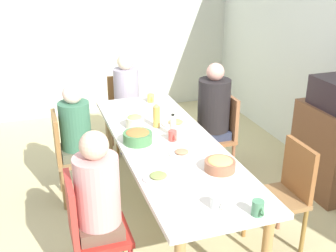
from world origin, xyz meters
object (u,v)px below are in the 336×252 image
Objects in this scene: person_0 at (77,133)px; chair_3 at (220,131)px; plate_0 at (158,177)px; cup_1 at (151,98)px; bowl_2 at (135,121)px; cup_3 at (173,136)px; person_2 at (127,95)px; cup_0 at (218,202)px; bottle_0 at (157,115)px; person_1 at (100,198)px; plate_2 at (176,123)px; person_3 at (213,111)px; chair_4 at (286,190)px; cup_2 at (258,208)px; side_cabinet at (329,150)px; bowl_1 at (138,137)px; bowl_0 at (220,164)px; chair_0 at (69,152)px; chair_1 at (89,228)px; chair_2 at (126,108)px; plate_1 at (182,153)px; bottle_1 at (173,125)px; dining_table at (168,151)px.

person_0 is 1.30× the size of chair_3.
plate_0 is 1.65m from cup_1.
bowl_2 is 0.46m from cup_3.
person_2 is 2.57m from cup_0.
cup_0 is 1.39m from bottle_0.
person_1 reaches higher than bottle_0.
chair_3 is 0.90m from bottle_0.
plate_2 is 0.68m from cup_1.
chair_3 is 0.26m from person_3.
chair_4 is at bearing 48.81° from cup_3.
plate_0 is 2.02× the size of cup_2.
cup_3 is at bearing 176.43° from cup_0.
bowl_1 is at bearing -93.01° from side_cabinet.
bowl_0 is at bearing 21.52° from bowl_2.
chair_0 is 0.75× the size of person_2.
chair_0 is 1.85m from cup_0.
bowl_0 is at bearing 92.16° from chair_1.
bottle_0 is at bearing 69.19° from person_0.
bowl_2 reaches higher than bowl_0.
chair_1 is at bearing -19.27° from chair_2.
chair_0 is 3.64× the size of bowl_1.
cup_1 is (-0.41, -0.54, 0.06)m from person_3.
person_3 is 0.57m from plate_2.
chair_2 is at bearing 171.00° from bowl_1.
bowl_1 is (-0.70, 0.54, 0.32)m from chair_1.
chair_2 is at bearing -145.18° from person_3.
cup_0 is (1.11, 0.23, -0.01)m from bowl_1.
chair_3 is at bearing 108.92° from bottle_0.
plate_1 is 1.00× the size of bottle_1.
bowl_0 is (-0.04, -0.58, 0.31)m from chair_4.
bottle_0 is at bearing 163.69° from plate_0.
plate_1 is (1.79, 0.03, 0.07)m from person_2.
chair_1 is 0.93m from cup_0.
chair_3 is 0.70m from plate_2.
cup_1 is (-0.62, 0.34, -0.01)m from bowl_2.
person_2 reaches higher than plate_1.
dining_table is 0.23m from bottle_1.
plate_0 is (1.18, -1.05, 0.28)m from chair_3.
chair_2 is 2.83m from cup_2.
person_1 is 9.76× the size of cup_0.
plate_0 is 0.98× the size of bowl_0.
chair_1 is 1.95m from person_3.
cup_3 is (-0.64, -0.74, 0.31)m from chair_4.
bottle_0 is (-0.92, 0.27, 0.10)m from plate_0.
bottle_0 is at bearing 0.38° from person_2.
chair_2 is 1.54m from bottle_1.
cup_3 is (0.60, 0.83, 0.31)m from chair_0.
cup_2 is at bearing 3.89° from person_2.
plate_1 is 1.80× the size of cup_2.
plate_2 is at bearing 171.37° from cup_0.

